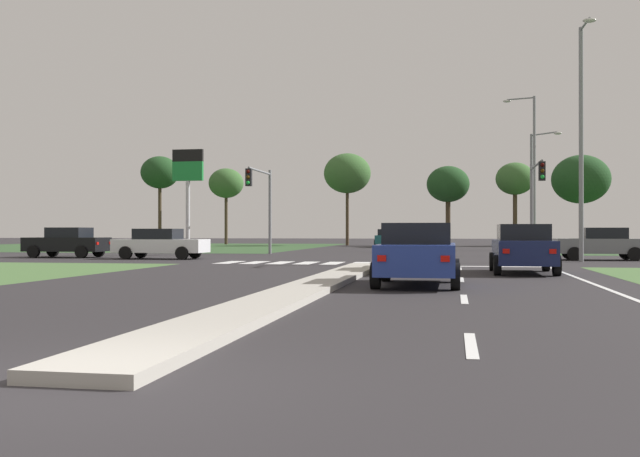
{
  "coord_description": "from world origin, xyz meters",
  "views": [
    {
      "loc": [
        3.3,
        -5.84,
        1.37
      ],
      "look_at": [
        -4.58,
        36.84,
        1.53
      ],
      "focal_mm": 40.84,
      "sensor_mm": 36.0,
      "label": 1
    }
  ],
  "objects": [
    {
      "name": "traffic_signal_far_right",
      "position": [
        7.6,
        34.58,
        3.6
      ],
      "size": [
        0.32,
        5.29,
        5.14
      ],
      "color": "gray",
      "rests_on": "ground"
    },
    {
      "name": "crosswalk_bar_sixth",
      "position": [
        -0.65,
        24.8,
        0.01
      ],
      "size": [
        0.7,
        2.8,
        0.01
      ],
      "primitive_type": "cube",
      "color": "silver",
      "rests_on": "ground"
    },
    {
      "name": "crosswalk_bar_fourth",
      "position": [
        -2.95,
        24.8,
        0.01
      ],
      "size": [
        0.7,
        2.8,
        0.01
      ],
      "primitive_type": "cube",
      "color": "silver",
      "rests_on": "ground"
    },
    {
      "name": "lane_dash_third",
      "position": [
        3.5,
        15.08,
        0.01
      ],
      "size": [
        0.14,
        2.0,
        0.01
      ],
      "primitive_type": "cube",
      "color": "silver",
      "rests_on": "ground"
    },
    {
      "name": "fuel_price_totem",
      "position": [
        -11.76,
        33.84,
        4.44
      ],
      "size": [
        1.8,
        0.24,
        6.08
      ],
      "color": "silver",
      "rests_on": "ground"
    },
    {
      "name": "traffic_signal_far_left",
      "position": [
        -7.6,
        34.71,
        3.52
      ],
      "size": [
        0.32,
        4.95,
        5.06
      ],
      "color": "gray",
      "rests_on": "ground"
    },
    {
      "name": "street_lamp_third",
      "position": [
        8.72,
        47.37,
        6.01
      ],
      "size": [
        2.22,
        0.79,
        10.92
      ],
      "color": "gray",
      "rests_on": "ground"
    },
    {
      "name": "treeline_second",
      "position": [
        -20.15,
        67.06,
        6.35
      ],
      "size": [
        3.64,
        3.64,
        7.95
      ],
      "color": "#423323",
      "rests_on": "ground"
    },
    {
      "name": "lane_dash_near",
      "position": [
        3.5,
        3.08,
        0.01
      ],
      "size": [
        0.14,
        2.0,
        0.01
      ],
      "primitive_type": "cube",
      "color": "silver",
      "rests_on": "ground"
    },
    {
      "name": "street_lamp_second",
      "position": [
        8.88,
        27.98,
        5.77
      ],
      "size": [
        0.56,
        2.02,
        10.48
      ],
      "color": "gray",
      "rests_on": "ground"
    },
    {
      "name": "lane_dash_fourth",
      "position": [
        3.5,
        21.08,
        0.01
      ],
      "size": [
        0.14,
        2.0,
        0.01
      ],
      "primitive_type": "cube",
      "color": "silver",
      "rests_on": "ground"
    },
    {
      "name": "stop_bar_near",
      "position": [
        3.8,
        23.0,
        0.01
      ],
      "size": [
        6.4,
        0.5,
        0.01
      ],
      "primitive_type": "cube",
      "color": "silver",
      "rests_on": "ground"
    },
    {
      "name": "crosswalk_bar_third",
      "position": [
        -4.1,
        24.8,
        0.01
      ],
      "size": [
        0.7,
        2.8,
        0.01
      ],
      "primitive_type": "cube",
      "color": "silver",
      "rests_on": "ground"
    },
    {
      "name": "car_black_fourth",
      "position": [
        -16.64,
        29.18,
        0.8
      ],
      "size": [
        4.21,
        2.03,
        1.57
      ],
      "rotation": [
        0.0,
        0.0,
        1.57
      ],
      "color": "black",
      "rests_on": "ground"
    },
    {
      "name": "car_blue_seventh",
      "position": [
        2.4,
        12.65,
        0.8
      ],
      "size": [
        2.08,
        4.24,
        1.57
      ],
      "color": "navy",
      "rests_on": "ground"
    },
    {
      "name": "treeline_fifth",
      "position": [
        8.77,
        62.63,
        6.1
      ],
      "size": [
        3.48,
        3.48,
        7.66
      ],
      "color": "#423323",
      "rests_on": "ground"
    },
    {
      "name": "car_white_near",
      "position": [
        -11.05,
        28.18,
        0.77
      ],
      "size": [
        4.58,
        1.99,
        1.5
      ],
      "rotation": [
        0.0,
        0.0,
        -1.57
      ],
      "color": "silver",
      "rests_on": "ground"
    },
    {
      "name": "street_lamp_fourth",
      "position": [
        9.06,
        49.14,
        4.82
      ],
      "size": [
        2.01,
        1.92,
        8.5
      ],
      "color": "gray",
      "rests_on": "ground"
    },
    {
      "name": "lane_dash_second",
      "position": [
        3.5,
        9.08,
        0.01
      ],
      "size": [
        0.14,
        2.0,
        0.01
      ],
      "primitive_type": "cube",
      "color": "silver",
      "rests_on": "ground"
    },
    {
      "name": "grass_verge_far_left",
      "position": [
        -25.5,
        54.5,
        0.0
      ],
      "size": [
        35.0,
        35.0,
        0.01
      ],
      "primitive_type": "cube",
      "color": "#2D4C28",
      "rests_on": "ground"
    },
    {
      "name": "car_navy_second",
      "position": [
        5.51,
        18.65,
        0.81
      ],
      "size": [
        1.99,
        4.24,
        1.6
      ],
      "color": "#161E47",
      "rests_on": "ground"
    },
    {
      "name": "crosswalk_bar_near",
      "position": [
        -6.4,
        24.8,
        0.01
      ],
      "size": [
        0.7,
        2.8,
        0.01
      ],
      "primitive_type": "cube",
      "color": "silver",
      "rests_on": "ground"
    },
    {
      "name": "crosswalk_bar_seventh",
      "position": [
        0.5,
        24.8,
        0.01
      ],
      "size": [
        0.7,
        2.8,
        0.01
      ],
      "primitive_type": "cube",
      "color": "silver",
      "rests_on": "ground"
    },
    {
      "name": "treeline_third",
      "position": [
        -6.84,
        63.57,
        6.94
      ],
      "size": [
        4.53,
        4.53,
        8.89
      ],
      "color": "#423323",
      "rests_on": "ground"
    },
    {
      "name": "edge_line_right",
      "position": [
        6.85,
        12.0,
        0.01
      ],
      "size": [
        0.14,
        24.0,
        0.01
      ],
      "primitive_type": "cube",
      "color": "silver",
      "rests_on": "ground"
    },
    {
      "name": "car_grey_fifth",
      "position": [
        10.19,
        30.57,
        0.79
      ],
      "size": [
        4.2,
        1.96,
        1.54
      ],
      "rotation": [
        0.0,
        0.0,
        1.57
      ],
      "color": "slate",
      "rests_on": "ground"
    },
    {
      "name": "car_teal_sixth",
      "position": [
        -2.23,
        56.19,
        0.79
      ],
      "size": [
        2.09,
        4.36,
        1.55
      ],
      "rotation": [
        0.0,
        0.0,
        3.14
      ],
      "color": "#19565B",
      "rests_on": "ground"
    },
    {
      "name": "median_island_far",
      "position": [
        0.0,
        55.0,
        0.07
      ],
      "size": [
        1.2,
        36.0,
        0.14
      ],
      "primitive_type": "cube",
      "color": "#ADA89E",
      "rests_on": "ground"
    },
    {
      "name": "pedestrian_at_median",
      "position": [
        0.2,
        39.99,
        1.19
      ],
      "size": [
        0.34,
        0.34,
        1.74
      ],
      "rotation": [
        0.0,
        0.0,
        4.15
      ],
      "color": "#4C4C4C",
      "rests_on": "median_island_far"
    },
    {
      "name": "crosswalk_bar_fifth",
      "position": [
        -1.8,
        24.8,
        0.01
      ],
      "size": [
        0.7,
        2.8,
        0.01
      ],
      "primitive_type": "cube",
      "color": "silver",
      "rests_on": "ground"
    },
    {
      "name": "car_beige_third",
      "position": [
        2.16,
        18.46,
        0.79
      ],
      "size": [
        2.01,
        4.21,
        1.54
      ],
      "color": "#BCAD8E",
      "rests_on": "ground"
    },
    {
      "name": "ground_plane",
      "position": [
        0.0,
        30.0,
        0.0
      ],
      "size": [
        200.0,
        200.0,
        0.0
      ],
      "primitive_type": "plane",
      "color": "#282628"
    },
    {
      "name": "treeline_sixth",
      "position": [
        14.99,
        65.49,
        6.22
      ],
      "size": [
        5.37,
        5.37,
        8.53
      ],
      "color": "#423323",
      "rests_on": "ground"
    },
    {
      "name": "crosswalk_bar_second",
      "position": [
        -5.25,
        24.8,
        0.01
      ],
      "size": [
        0.7,
        2.8,
        0.01
      ],
      "primitive_type": "cube",
      "color": "silver",
      "rests_on": "ground"
    },
    {
      "name": "median_island_near",
      "position": [
        0.0,
        11.0,
        0.07
      ],
      "size": [
        1.2,
        22.0,
        0.14
      ],
      "primitive_type": "cube",
      "color": "#ADA89E",
      "rests_on": "ground"
    },
    {
      "name": "treeline_near",
      "position": [
        -26.61,
        64.94,
        7.39
      ],
      "size": [
        3.92,
        3.92,
        9.12
      ],
      "color": "#423323",
      "rests_on": "ground"
    },
    {
      "name": "treeline_fourth",
      "position": [
        2.74,
        64.0,
        5.78
      ],
      "size": [
        4.02,
        4.02,
        7.55
      ],
      "color": "#423323",
      "rests_on": "ground"
    }
  ]
}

